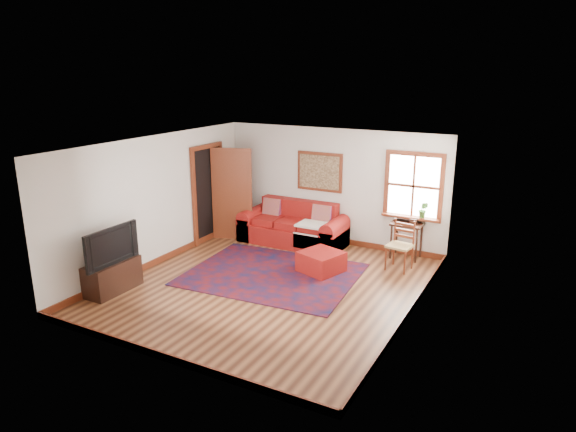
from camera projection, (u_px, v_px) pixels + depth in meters
The scene contains 13 objects.
ground at pixel (269, 286), 9.06m from camera, with size 5.50×5.50×0.00m, color #482313.
room_envelope at pixel (269, 195), 8.61m from camera, with size 5.04×5.54×2.52m.
window at pixel (414, 193), 10.18m from camera, with size 1.18×0.20×1.38m.
doorway at pixel (223, 193), 11.27m from camera, with size 0.89×1.08×2.14m.
framed_artwork at pixel (320, 172), 11.06m from camera, with size 1.05×0.07×0.85m.
persian_rug at pixel (272, 274), 9.55m from camera, with size 3.05×2.44×0.02m, color #570C0E.
red_leather_sofa at pixel (294, 229), 11.24m from camera, with size 2.32×0.96×0.91m.
red_ottoman at pixel (321, 262), 9.63m from camera, with size 0.70×0.70×0.40m, color maroon.
side_table at pixel (407, 229), 10.25m from camera, with size 0.61×0.46×0.73m.
ladder_back_chair at pixel (401, 243), 9.71m from camera, with size 0.49×0.47×0.95m.
media_cabinet at pixel (113, 276), 8.78m from camera, with size 0.44×0.98×0.54m, color black.
television at pixel (107, 245), 8.56m from camera, with size 1.12×0.15×0.64m, color black.
candle_hurricane at pixel (130, 250), 9.00m from camera, with size 0.12×0.12×0.18m.
Camera 1 is at (4.23, -7.22, 3.70)m, focal length 32.00 mm.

